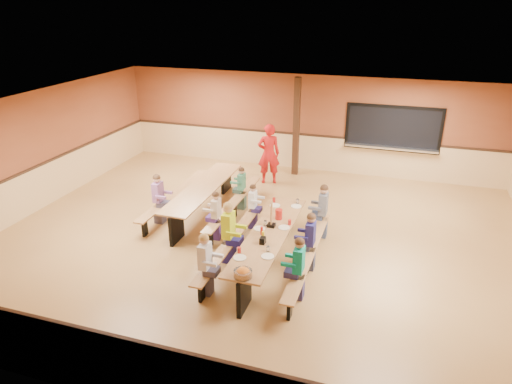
% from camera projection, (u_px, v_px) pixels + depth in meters
% --- Properties ---
extents(ground, '(12.00, 12.00, 0.00)m').
position_uv_depth(ground, '(259.00, 239.00, 10.49)').
color(ground, olive).
rests_on(ground, ground).
extents(room_envelope, '(12.04, 10.04, 3.02)m').
position_uv_depth(room_envelope, '(259.00, 212.00, 10.22)').
color(room_envelope, brown).
rests_on(room_envelope, ground).
extents(kitchen_pass_through, '(2.78, 0.28, 1.38)m').
position_uv_depth(kitchen_pass_through, '(393.00, 130.00, 13.53)').
color(kitchen_pass_through, black).
rests_on(kitchen_pass_through, ground).
extents(structural_post, '(0.18, 0.18, 3.00)m').
position_uv_depth(structural_post, '(296.00, 127.00, 13.82)').
color(structural_post, black).
rests_on(structural_post, ground).
extents(cafeteria_table_main, '(1.91, 3.70, 0.74)m').
position_uv_depth(cafeteria_table_main, '(269.00, 242.00, 9.28)').
color(cafeteria_table_main, '#9A6B3D').
rests_on(cafeteria_table_main, ground).
extents(cafeteria_table_second, '(1.91, 3.70, 0.74)m').
position_uv_depth(cafeteria_table_second, '(204.00, 194.00, 11.56)').
color(cafeteria_table_second, '#9A6B3D').
rests_on(cafeteria_table_second, ground).
extents(seated_child_white_left, '(0.38, 0.31, 1.24)m').
position_uv_depth(seated_child_white_left, '(205.00, 265.00, 8.31)').
color(seated_child_white_left, silver).
rests_on(seated_child_white_left, ground).
extents(seated_adult_yellow, '(0.43, 0.35, 1.33)m').
position_uv_depth(seated_adult_yellow, '(229.00, 233.00, 9.34)').
color(seated_adult_yellow, '#C3DC16').
rests_on(seated_adult_yellow, ground).
extents(seated_child_grey_left, '(0.32, 0.26, 1.11)m').
position_uv_depth(seated_child_grey_left, '(253.00, 207.00, 10.79)').
color(seated_child_grey_left, white).
rests_on(seated_child_grey_left, ground).
extents(seated_child_teal_right, '(0.38, 0.31, 1.22)m').
position_uv_depth(seated_child_teal_right, '(299.00, 269.00, 8.20)').
color(seated_child_teal_right, '#0C8471').
rests_on(seated_child_teal_right, ground).
extents(seated_child_navy_right, '(0.38, 0.31, 1.23)m').
position_uv_depth(seated_child_navy_right, '(310.00, 242.00, 9.11)').
color(seated_child_navy_right, navy).
rests_on(seated_child_navy_right, ground).
extents(seated_child_char_right, '(0.40, 0.32, 1.27)m').
position_uv_depth(seated_child_char_right, '(323.00, 211.00, 10.36)').
color(seated_child_char_right, '#565962').
rests_on(seated_child_char_right, ground).
extents(seated_child_purple_sec, '(0.38, 0.31, 1.24)m').
position_uv_depth(seated_child_purple_sec, '(159.00, 199.00, 11.03)').
color(seated_child_purple_sec, '#87558A').
rests_on(seated_child_purple_sec, ground).
extents(seated_child_green_sec, '(0.33, 0.27, 1.13)m').
position_uv_depth(seated_child_green_sec, '(242.00, 189.00, 11.80)').
color(seated_child_green_sec, '#377858').
rests_on(seated_child_green_sec, ground).
extents(seated_child_tan_sec, '(0.34, 0.28, 1.15)m').
position_uv_depth(seated_child_tan_sec, '(216.00, 216.00, 10.28)').
color(seated_child_tan_sec, beige).
rests_on(seated_child_tan_sec, ground).
extents(standing_woman, '(0.77, 0.64, 1.80)m').
position_uv_depth(standing_woman, '(269.00, 154.00, 13.37)').
color(standing_woman, red).
rests_on(standing_woman, ground).
extents(punch_pitcher, '(0.16, 0.16, 0.22)m').
position_uv_depth(punch_pitcher, '(279.00, 214.00, 9.73)').
color(punch_pitcher, '#AD1D17').
rests_on(punch_pitcher, cafeteria_table_main).
extents(chip_bowl, '(0.32, 0.32, 0.15)m').
position_uv_depth(chip_bowl, '(243.00, 273.00, 7.71)').
color(chip_bowl, orange).
rests_on(chip_bowl, cafeteria_table_main).
extents(napkin_dispenser, '(0.10, 0.14, 0.13)m').
position_uv_depth(napkin_dispenser, '(263.00, 240.00, 8.77)').
color(napkin_dispenser, black).
rests_on(napkin_dispenser, cafeteria_table_main).
extents(condiment_mustard, '(0.06, 0.06, 0.17)m').
position_uv_depth(condiment_mustard, '(263.00, 235.00, 8.91)').
color(condiment_mustard, yellow).
rests_on(condiment_mustard, cafeteria_table_main).
extents(condiment_ketchup, '(0.06, 0.06, 0.17)m').
position_uv_depth(condiment_ketchup, '(262.00, 231.00, 9.09)').
color(condiment_ketchup, '#B2140F').
rests_on(condiment_ketchup, cafeteria_table_main).
extents(table_paddle, '(0.16, 0.16, 0.56)m').
position_uv_depth(table_paddle, '(271.00, 221.00, 9.40)').
color(table_paddle, black).
rests_on(table_paddle, cafeteria_table_main).
extents(place_settings, '(0.65, 3.30, 0.11)m').
position_uv_depth(place_settings, '(269.00, 230.00, 9.17)').
color(place_settings, beige).
rests_on(place_settings, cafeteria_table_main).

